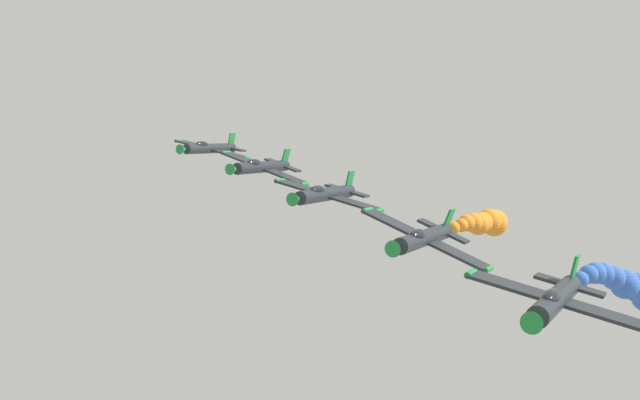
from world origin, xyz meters
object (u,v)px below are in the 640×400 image
at_px(airplane_lead, 555,300).
at_px(airplane_right_inner, 325,194).
at_px(airplane_left_inner, 423,238).
at_px(airplane_right_outer, 209,148).
at_px(airplane_left_outer, 261,167).

bearing_deg(airplane_lead, airplane_right_inner, -38.72).
height_order(airplane_left_inner, airplane_right_outer, airplane_right_outer).
bearing_deg(airplane_left_inner, airplane_left_outer, -36.27).
distance_m(airplane_left_outer, airplane_right_outer, 14.85).
height_order(airplane_right_inner, airplane_left_outer, airplane_left_outer).
relative_size(airplane_lead, airplane_right_inner, 1.00).
xyz_separation_m(airplane_left_inner, airplane_right_inner, (11.00, -7.60, 2.04)).
xyz_separation_m(airplane_left_outer, airplane_right_outer, (11.92, -8.72, 1.55)).
bearing_deg(airplane_right_inner, airplane_lead, 141.28).
bearing_deg(airplane_lead, airplane_right_outer, -37.82).
bearing_deg(airplane_right_inner, airplane_left_inner, 145.34).
height_order(airplane_lead, airplane_left_inner, airplane_left_inner).
bearing_deg(airplane_left_inner, airplane_right_outer, -36.24).
bearing_deg(airplane_right_outer, airplane_right_inner, 143.03).
distance_m(airplane_lead, airplane_left_outer, 41.55).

